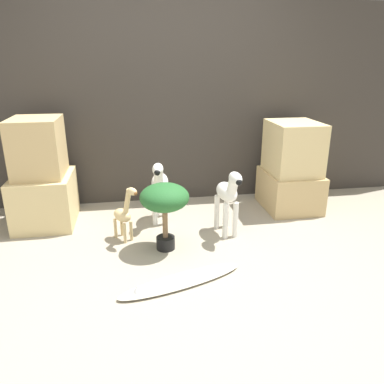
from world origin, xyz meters
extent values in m
plane|color=#9E937F|center=(0.00, 0.00, 0.00)|extent=(14.00, 14.00, 0.00)
cube|color=#38332D|center=(0.00, 1.63, 1.10)|extent=(6.40, 0.08, 2.20)
cube|color=#DBC184|center=(-1.30, 1.10, 0.25)|extent=(0.56, 0.66, 0.51)
cube|color=tan|center=(-1.30, 1.10, 0.79)|extent=(0.45, 0.53, 0.56)
cube|color=tan|center=(1.30, 1.10, 0.21)|extent=(0.56, 0.66, 0.41)
cube|color=#DBC184|center=(1.30, 1.10, 0.69)|extent=(0.50, 0.59, 0.55)
cylinder|color=white|center=(0.51, 0.48, 0.17)|extent=(0.05, 0.05, 0.34)
cylinder|color=white|center=(0.41, 0.47, 0.17)|extent=(0.05, 0.05, 0.34)
cylinder|color=white|center=(0.48, 0.71, 0.17)|extent=(0.05, 0.05, 0.34)
cylinder|color=white|center=(0.38, 0.70, 0.17)|extent=(0.05, 0.05, 0.34)
ellipsoid|color=white|center=(0.44, 0.59, 0.42)|extent=(0.21, 0.35, 0.17)
cylinder|color=white|center=(0.46, 0.45, 0.53)|extent=(0.11, 0.15, 0.19)
ellipsoid|color=white|center=(0.47, 0.40, 0.61)|extent=(0.13, 0.20, 0.11)
sphere|color=black|center=(0.48, 0.32, 0.60)|extent=(0.06, 0.06, 0.06)
cube|color=black|center=(0.46, 0.45, 0.54)|extent=(0.03, 0.08, 0.15)
cylinder|color=white|center=(-0.12, 0.87, 0.17)|extent=(0.05, 0.05, 0.34)
cylinder|color=white|center=(-0.22, 0.88, 0.17)|extent=(0.05, 0.05, 0.34)
cylinder|color=white|center=(-0.08, 1.10, 0.17)|extent=(0.05, 0.05, 0.34)
cylinder|color=white|center=(-0.18, 1.11, 0.17)|extent=(0.05, 0.05, 0.34)
ellipsoid|color=white|center=(-0.15, 0.99, 0.42)|extent=(0.22, 0.35, 0.17)
cylinder|color=white|center=(-0.17, 0.85, 0.53)|extent=(0.11, 0.15, 0.19)
ellipsoid|color=white|center=(-0.18, 0.80, 0.61)|extent=(0.13, 0.20, 0.11)
sphere|color=black|center=(-0.19, 0.72, 0.60)|extent=(0.06, 0.06, 0.06)
cube|color=black|center=(-0.17, 0.85, 0.54)|extent=(0.03, 0.08, 0.15)
cylinder|color=#E0C184|center=(-0.46, 0.57, 0.09)|extent=(0.03, 0.03, 0.19)
cylinder|color=#E0C184|center=(-0.52, 0.52, 0.09)|extent=(0.03, 0.03, 0.19)
cylinder|color=#E0C184|center=(-0.54, 0.69, 0.09)|extent=(0.03, 0.03, 0.19)
cylinder|color=#E0C184|center=(-0.60, 0.64, 0.09)|extent=(0.03, 0.03, 0.19)
ellipsoid|color=#E0C184|center=(-0.53, 0.61, 0.24)|extent=(0.22, 0.24, 0.12)
cylinder|color=#E0C184|center=(-0.48, 0.53, 0.39)|extent=(0.11, 0.13, 0.27)
ellipsoid|color=#E0C184|center=(-0.43, 0.47, 0.51)|extent=(0.12, 0.13, 0.07)
sphere|color=brown|center=(-0.40, 0.43, 0.51)|extent=(0.03, 0.03, 0.03)
cylinder|color=black|center=(-0.16, 0.36, 0.06)|extent=(0.16, 0.16, 0.11)
cylinder|color=brown|center=(-0.16, 0.36, 0.24)|extent=(0.05, 0.05, 0.26)
ellipsoid|color=#235B28|center=(-0.16, 0.36, 0.49)|extent=(0.42, 0.42, 0.23)
ellipsoid|color=silver|center=(-0.09, -0.21, 0.02)|extent=(1.01, 0.51, 0.04)
cone|color=white|center=(-0.43, -0.32, 0.06)|extent=(0.08, 0.08, 0.05)
camera|label=1|loc=(-0.41, -2.61, 1.60)|focal=35.00mm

